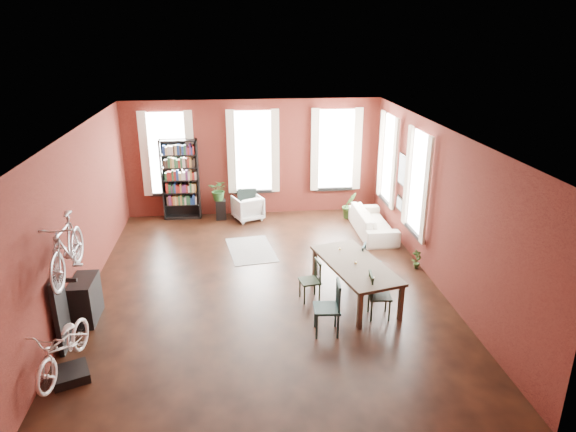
{
  "coord_description": "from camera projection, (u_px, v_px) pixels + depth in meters",
  "views": [
    {
      "loc": [
        -0.53,
        -9.35,
        4.99
      ],
      "look_at": [
        0.54,
        0.6,
        1.3
      ],
      "focal_mm": 32.0,
      "sensor_mm": 36.0,
      "label": 1
    }
  ],
  "objects": [
    {
      "name": "striped_rug",
      "position": [
        251.0,
        250.0,
        12.22
      ],
      "size": [
        1.23,
        1.75,
        0.01
      ],
      "primitive_type": "cube",
      "rotation": [
        0.0,
        0.0,
        0.14
      ],
      "color": "black",
      "rests_on": "ground"
    },
    {
      "name": "plant_stand",
      "position": [
        221.0,
        210.0,
        14.11
      ],
      "size": [
        0.28,
        0.28,
        0.55
      ],
      "primitive_type": "cube",
      "rotation": [
        0.0,
        0.0,
        0.02
      ],
      "color": "black",
      "rests_on": "ground"
    },
    {
      "name": "dining_chair_d",
      "position": [
        371.0,
        264.0,
        10.57
      ],
      "size": [
        0.5,
        0.5,
        0.81
      ],
      "primitive_type": "cube",
      "rotation": [
        0.0,
        0.0,
        1.14
      ],
      "color": "#183335",
      "rests_on": "ground"
    },
    {
      "name": "bicycle_hung",
      "position": [
        63.0,
        228.0,
        7.77
      ],
      "size": [
        0.47,
        1.0,
        1.66
      ],
      "primitive_type": "imported",
      "color": "#A5A8AD",
      "rests_on": "bike_wall_rack"
    },
    {
      "name": "bike_wall_rack",
      "position": [
        61.0,
        314.0,
        8.26
      ],
      "size": [
        0.16,
        0.6,
        1.3
      ],
      "primitive_type": "cube",
      "color": "black",
      "rests_on": "ground"
    },
    {
      "name": "dining_table",
      "position": [
        355.0,
        281.0,
        9.95
      ],
      "size": [
        1.48,
        2.34,
        0.74
      ],
      "primitive_type": "cube",
      "rotation": [
        0.0,
        0.0,
        0.25
      ],
      "color": "#493B2C",
      "rests_on": "ground"
    },
    {
      "name": "bike_trainer",
      "position": [
        71.0,
        375.0,
        7.72
      ],
      "size": [
        0.67,
        0.67,
        0.15
      ],
      "primitive_type": "cube",
      "rotation": [
        0.0,
        0.0,
        0.39
      ],
      "color": "black",
      "rests_on": "ground"
    },
    {
      "name": "dining_chair_a",
      "position": [
        327.0,
        308.0,
        8.76
      ],
      "size": [
        0.48,
        0.48,
        0.96
      ],
      "primitive_type": "cube",
      "rotation": [
        0.0,
        0.0,
        -1.65
      ],
      "color": "#163230",
      "rests_on": "ground"
    },
    {
      "name": "plant_small",
      "position": [
        416.0,
        265.0,
        11.28
      ],
      "size": [
        0.37,
        0.48,
        0.15
      ],
      "primitive_type": "imported",
      "rotation": [
        0.0,
        0.0,
        0.4
      ],
      "color": "#305923",
      "rests_on": "ground"
    },
    {
      "name": "bicycle_floor",
      "position": [
        60.0,
        324.0,
        7.45
      ],
      "size": [
        0.68,
        0.91,
        1.57
      ],
      "primitive_type": "imported",
      "rotation": [
        0.0,
        0.0,
        -0.17
      ],
      "color": "silver",
      "rests_on": "bike_trainer"
    },
    {
      "name": "cream_sofa",
      "position": [
        373.0,
        218.0,
        13.09
      ],
      "size": [
        0.61,
        2.08,
        0.81
      ],
      "primitive_type": "imported",
      "rotation": [
        0.0,
        0.0,
        1.57
      ],
      "color": "beige",
      "rests_on": "ground"
    },
    {
      "name": "white_armchair",
      "position": [
        248.0,
        206.0,
        14.07
      ],
      "size": [
        0.92,
        0.89,
        0.74
      ],
      "primitive_type": "imported",
      "rotation": [
        0.0,
        0.0,
        3.51
      ],
      "color": "silver",
      "rests_on": "ground"
    },
    {
      "name": "bookshelf",
      "position": [
        181.0,
        180.0,
        13.93
      ],
      "size": [
        1.0,
        0.32,
        2.2
      ],
      "primitive_type": "cube",
      "color": "black",
      "rests_on": "ground"
    },
    {
      "name": "dining_chair_c",
      "position": [
        379.0,
        295.0,
        9.27
      ],
      "size": [
        0.43,
        0.43,
        0.86
      ],
      "primitive_type": "cube",
      "rotation": [
        0.0,
        0.0,
        1.48
      ],
      "color": "#1C2F1B",
      "rests_on": "ground"
    },
    {
      "name": "plant_by_sofa",
      "position": [
        349.0,
        212.0,
        14.24
      ],
      "size": [
        0.63,
        0.84,
        0.33
      ],
      "primitive_type": "imported",
      "rotation": [
        0.0,
        0.0,
        0.34
      ],
      "color": "#325B24",
      "rests_on": "ground"
    },
    {
      "name": "room",
      "position": [
        274.0,
        177.0,
        10.37
      ],
      "size": [
        9.0,
        9.04,
        3.22
      ],
      "color": "black",
      "rests_on": "ground"
    },
    {
      "name": "dining_chair_b",
      "position": [
        310.0,
        281.0,
        9.87
      ],
      "size": [
        0.43,
        0.43,
        0.81
      ],
      "primitive_type": "cube",
      "rotation": [
        0.0,
        0.0,
        -1.41
      ],
      "color": "black",
      "rests_on": "ground"
    },
    {
      "name": "console_table",
      "position": [
        85.0,
        300.0,
        9.2
      ],
      "size": [
        0.4,
        0.8,
        0.8
      ],
      "primitive_type": "cube",
      "color": "black",
      "rests_on": "ground"
    },
    {
      "name": "plant_on_stand",
      "position": [
        219.0,
        192.0,
        13.93
      ],
      "size": [
        0.68,
        0.72,
        0.46
      ],
      "primitive_type": "imported",
      "rotation": [
        0.0,
        0.0,
        -0.29
      ],
      "color": "#235221",
      "rests_on": "plant_stand"
    }
  ]
}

